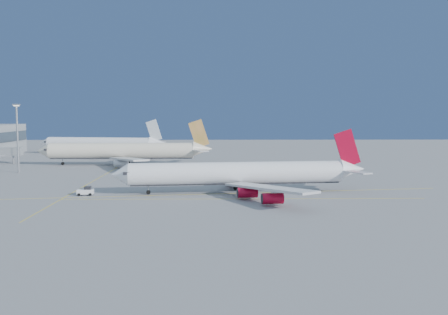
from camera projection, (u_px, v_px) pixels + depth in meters
ground at (223, 190)px, 137.00m from camera, size 500.00×500.00×0.00m
taxiway_lines at (171, 187)px, 143.06m from camera, size 118.86×140.00×0.02m
airliner_virgin at (242, 173)px, 132.56m from camera, size 68.57×61.27×16.91m
airliner_etihad at (126, 151)px, 202.20m from camera, size 71.03×65.80×18.58m
airliner_third at (102, 143)px, 254.38m from camera, size 66.45×60.68×17.85m
pushback_tug at (86, 191)px, 128.53m from camera, size 4.16×2.65×2.29m
light_mast at (17, 132)px, 175.14m from camera, size 2.09×2.09×24.21m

